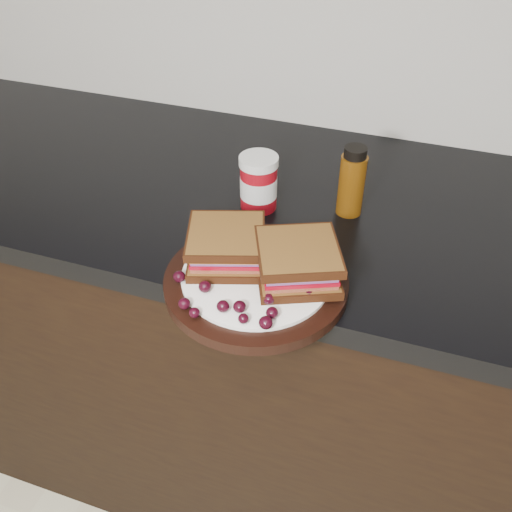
{
  "coord_description": "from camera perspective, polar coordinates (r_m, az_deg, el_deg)",
  "views": [
    {
      "loc": [
        0.37,
        0.83,
        1.49
      ],
      "look_at": [
        0.16,
        1.44,
        0.96
      ],
      "focal_mm": 40.0,
      "sensor_mm": 36.0,
      "label": 1
    }
  ],
  "objects": [
    {
      "name": "grape_19",
      "position": [
        0.87,
        -5.43,
        -0.42
      ],
      "size": [
        0.02,
        0.02,
        0.02
      ],
      "primitive_type": "ellipsoid",
      "color": "black",
      "rests_on": "plate"
    },
    {
      "name": "grape_22",
      "position": [
        0.87,
        -3.82,
        -0.57
      ],
      "size": [
        0.02,
        0.02,
        0.02
      ],
      "primitive_type": "ellipsoid",
      "color": "black",
      "rests_on": "plate"
    },
    {
      "name": "grape_21",
      "position": [
        0.87,
        -3.65,
        -0.46
      ],
      "size": [
        0.01,
        0.01,
        0.01
      ],
      "primitive_type": "ellipsoid",
      "color": "black",
      "rests_on": "plate"
    },
    {
      "name": "grape_4",
      "position": [
        0.8,
        -3.33,
        -5.04
      ],
      "size": [
        0.02,
        0.02,
        0.02
      ],
      "primitive_type": "ellipsoid",
      "color": "black",
      "rests_on": "plate"
    },
    {
      "name": "sandwich_left",
      "position": [
        0.87,
        -2.98,
        1.0
      ],
      "size": [
        0.15,
        0.15,
        0.05
      ],
      "primitive_type": null,
      "rotation": [
        0.0,
        0.0,
        0.32
      ],
      "color": "brown",
      "rests_on": "plate"
    },
    {
      "name": "grape_7",
      "position": [
        0.77,
        0.99,
        -6.68
      ],
      "size": [
        0.02,
        0.02,
        0.02
      ],
      "primitive_type": "ellipsoid",
      "color": "black",
      "rests_on": "plate"
    },
    {
      "name": "grape_9",
      "position": [
        0.81,
        1.27,
        -4.32
      ],
      "size": [
        0.02,
        0.02,
        0.02
      ],
      "primitive_type": "ellipsoid",
      "color": "black",
      "rests_on": "plate"
    },
    {
      "name": "grape_10",
      "position": [
        0.82,
        5.28,
        -3.86
      ],
      "size": [
        0.02,
        0.02,
        0.02
      ],
      "primitive_type": "ellipsoid",
      "color": "black",
      "rests_on": "plate"
    },
    {
      "name": "countertop",
      "position": [
        1.12,
        -3.33,
        6.3
      ],
      "size": [
        3.98,
        0.6,
        0.04
      ],
      "primitive_type": "cube",
      "color": "black",
      "rests_on": "base_cabinets"
    },
    {
      "name": "grape_3",
      "position": [
        0.79,
        -6.17,
        -5.66
      ],
      "size": [
        0.02,
        0.02,
        0.01
      ],
      "primitive_type": "ellipsoid",
      "color": "black",
      "rests_on": "plate"
    },
    {
      "name": "grape_1",
      "position": [
        0.83,
        -5.13,
        -3.07
      ],
      "size": [
        0.02,
        0.02,
        0.02
      ],
      "primitive_type": "ellipsoid",
      "color": "black",
      "rests_on": "plate"
    },
    {
      "name": "sandwich_right",
      "position": [
        0.84,
        4.19,
        -0.6
      ],
      "size": [
        0.16,
        0.16,
        0.05
      ],
      "primitive_type": null,
      "rotation": [
        0.0,
        0.0,
        0.41
      ],
      "color": "brown",
      "rests_on": "plate"
    },
    {
      "name": "grape_16",
      "position": [
        0.9,
        -3.18,
        1.19
      ],
      "size": [
        0.02,
        0.02,
        0.02
      ],
      "primitive_type": "ellipsoid",
      "color": "black",
      "rests_on": "plate"
    },
    {
      "name": "grape_14",
      "position": [
        0.87,
        4.42,
        -0.75
      ],
      "size": [
        0.02,
        0.02,
        0.01
      ],
      "primitive_type": "ellipsoid",
      "color": "black",
      "rests_on": "plate"
    },
    {
      "name": "oil_bottle",
      "position": [
        1.01,
        9.58,
        7.41
      ],
      "size": [
        0.05,
        0.05,
        0.13
      ],
      "primitive_type": "cylinder",
      "rotation": [
        0.0,
        0.0,
        0.01
      ],
      "color": "#542F08",
      "rests_on": "countertop"
    },
    {
      "name": "grape_17",
      "position": [
        0.89,
        -3.51,
        0.67
      ],
      "size": [
        0.02,
        0.02,
        0.02
      ],
      "primitive_type": "ellipsoid",
      "color": "black",
      "rests_on": "plate"
    },
    {
      "name": "grape_6",
      "position": [
        0.78,
        -1.27,
        -6.28
      ],
      "size": [
        0.02,
        0.02,
        0.01
      ],
      "primitive_type": "ellipsoid",
      "color": "black",
      "rests_on": "plate"
    },
    {
      "name": "grape_15",
      "position": [
        0.88,
        -1.15,
        0.16
      ],
      "size": [
        0.02,
        0.02,
        0.02
      ],
      "primitive_type": "ellipsoid",
      "color": "black",
      "rests_on": "plate"
    },
    {
      "name": "grape_18",
      "position": [
        0.88,
        -5.27,
        -0.2
      ],
      "size": [
        0.02,
        0.02,
        0.02
      ],
      "primitive_type": "ellipsoid",
      "color": "black",
      "rests_on": "plate"
    },
    {
      "name": "grape_5",
      "position": [
        0.79,
        -1.65,
        -5.09
      ],
      "size": [
        0.02,
        0.02,
        0.02
      ],
      "primitive_type": "ellipsoid",
      "color": "black",
      "rests_on": "plate"
    },
    {
      "name": "condiment_jar",
      "position": [
        1.02,
        0.26,
        7.35
      ],
      "size": [
        0.08,
        0.08,
        0.1
      ],
      "primitive_type": "cylinder",
      "rotation": [
        0.0,
        0.0,
        -0.25
      ],
      "color": "maroon",
      "rests_on": "countertop"
    },
    {
      "name": "grape_12",
      "position": [
        0.83,
        5.21,
        -3.16
      ],
      "size": [
        0.02,
        0.02,
        0.02
      ],
      "primitive_type": "ellipsoid",
      "color": "black",
      "rests_on": "plate"
    },
    {
      "name": "base_cabinets",
      "position": [
        1.42,
        -2.66,
        -9.19
      ],
      "size": [
        3.96,
        0.58,
        0.86
      ],
      "primitive_type": "cube",
      "color": "black",
      "rests_on": "ground_plane"
    },
    {
      "name": "grape_13",
      "position": [
        0.86,
        6.57,
        -1.28
      ],
      "size": [
        0.02,
        0.02,
        0.02
      ],
      "primitive_type": "ellipsoid",
      "color": "black",
      "rests_on": "plate"
    },
    {
      "name": "grape_2",
      "position": [
        0.81,
        -7.17,
        -4.75
      ],
      "size": [
        0.02,
        0.02,
        0.02
      ],
      "primitive_type": "ellipsoid",
      "color": "black",
      "rests_on": "plate"
    },
    {
      "name": "grape_0",
      "position": [
        0.85,
        -7.69,
        -2.05
      ],
      "size": [
        0.02,
        0.02,
        0.02
      ],
      "primitive_type": "ellipsoid",
      "color": "black",
      "rests_on": "plate"
    },
    {
      "name": "grape_11",
      "position": [
        0.83,
        4.65,
        -3.22
      ],
      "size": [
        0.02,
        0.02,
        0.02
      ],
      "primitive_type": "ellipsoid",
      "color": "black",
      "rests_on": "plate"
    },
    {
      "name": "plate",
      "position": [
        0.87,
        0.0,
        -2.62
      ],
      "size": [
        0.28,
        0.28,
        0.02
      ],
      "primitive_type": "cylinder",
      "color": "black",
      "rests_on": "countertop"
    },
    {
      "name": "grape_8",
      "position": [
        0.79,
        1.62,
        -5.7
      ],
      "size": [
        0.02,
        0.02,
        0.02
      ],
      "primitive_type": "ellipsoid",
      "color": "black",
      "rests_on": "plate"
    },
    {
      "name": "grape_20",
      "position": [
        0.89,
        -2.13,
        0.46
      ],
      "size": [
        0.02,
        0.02,
        0.02
      ],
      "primitive_type": "ellipsoid",
      "color": "black",
      "rests_on": "plate"
    }
  ]
}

